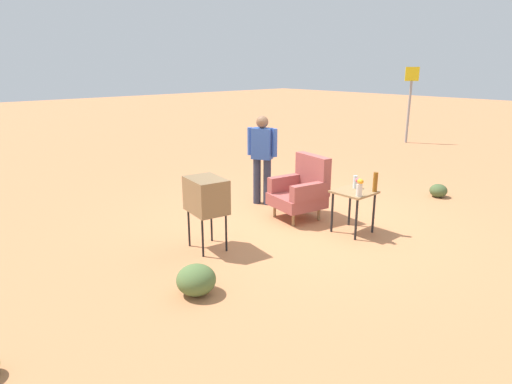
% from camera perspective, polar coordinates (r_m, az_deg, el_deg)
% --- Properties ---
extents(ground_plane, '(60.00, 60.00, 0.00)m').
position_cam_1_polar(ground_plane, '(7.40, 6.25, -3.86)').
color(ground_plane, '#C17A4C').
extents(armchair, '(0.89, 0.90, 1.06)m').
position_cam_1_polar(armchair, '(7.48, 5.93, 0.36)').
color(armchair, '#937047').
rests_on(armchair, ground).
extents(side_table, '(0.56, 0.56, 0.67)m').
position_cam_1_polar(side_table, '(6.91, 12.49, -0.67)').
color(side_table, black).
rests_on(side_table, ground).
extents(tv_on_stand, '(0.66, 0.53, 1.03)m').
position_cam_1_polar(tv_on_stand, '(6.12, -6.41, -0.47)').
color(tv_on_stand, black).
rests_on(tv_on_stand, ground).
extents(person_standing, '(0.52, 0.36, 1.64)m').
position_cam_1_polar(person_standing, '(8.08, 0.80, 4.85)').
color(person_standing, '#2D3347').
rests_on(person_standing, ground).
extents(road_sign, '(0.33, 0.33, 2.44)m').
position_cam_1_polar(road_sign, '(15.54, 19.19, 11.07)').
color(road_sign, gray).
rests_on(road_sign, ground).
extents(bottle_tall_amber, '(0.07, 0.07, 0.30)m').
position_cam_1_polar(bottle_tall_amber, '(6.89, 15.11, 1.26)').
color(bottle_tall_amber, brown).
rests_on(bottle_tall_amber, side_table).
extents(bottle_short_clear, '(0.06, 0.06, 0.20)m').
position_cam_1_polar(bottle_short_clear, '(7.02, 12.66, 1.28)').
color(bottle_short_clear, silver).
rests_on(bottle_short_clear, side_table).
extents(flower_vase, '(0.14, 0.10, 0.27)m').
position_cam_1_polar(flower_vase, '(6.58, 13.17, 0.70)').
color(flower_vase, silver).
rests_on(flower_vase, side_table).
extents(shrub_mid, '(0.45, 0.45, 0.35)m').
position_cam_1_polar(shrub_mid, '(5.15, -7.72, -11.14)').
color(shrub_mid, '#516B38').
rests_on(shrub_mid, ground).
extents(shrub_lone, '(0.33, 0.33, 0.26)m').
position_cam_1_polar(shrub_lone, '(9.41, 22.44, 0.18)').
color(shrub_lone, '#475B33').
rests_on(shrub_lone, ground).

